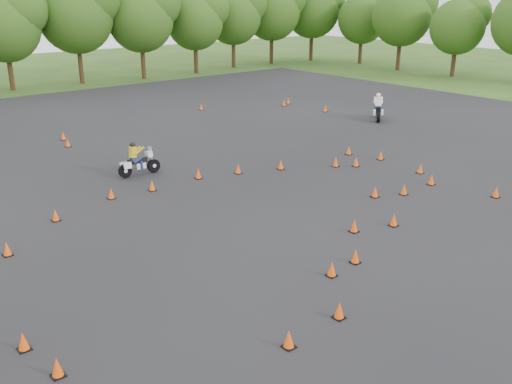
# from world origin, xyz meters

# --- Properties ---
(ground) EXTENTS (140.00, 140.00, 0.00)m
(ground) POSITION_xyz_m (0.00, 0.00, 0.00)
(ground) COLOR #2D5119
(ground) RESTS_ON ground
(asphalt_pad) EXTENTS (62.00, 62.00, 0.00)m
(asphalt_pad) POSITION_xyz_m (0.00, 6.00, 0.01)
(asphalt_pad) COLOR black
(asphalt_pad) RESTS_ON ground
(treeline) EXTENTS (86.78, 32.59, 10.47)m
(treeline) POSITION_xyz_m (4.28, 35.00, 4.66)
(treeline) COLOR #2D4E16
(treeline) RESTS_ON ground
(traffic_cones) EXTENTS (36.79, 32.82, 0.45)m
(traffic_cones) POSITION_xyz_m (-0.04, 5.56, 0.23)
(traffic_cones) COLOR #FA520A
(traffic_cones) RESTS_ON asphalt_pad
(rider_yellow) EXTENTS (2.10, 0.76, 1.59)m
(rider_yellow) POSITION_xyz_m (-0.52, 11.90, 0.80)
(rider_yellow) COLOR gold
(rider_yellow) RESTS_ON ground
(rider_white) EXTENTS (2.26, 2.07, 1.82)m
(rider_white) POSITION_xyz_m (17.68, 12.60, 0.91)
(rider_white) COLOR white
(rider_white) RESTS_ON ground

